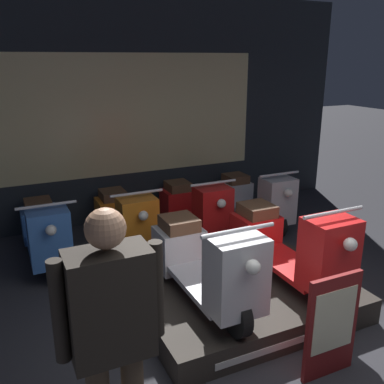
# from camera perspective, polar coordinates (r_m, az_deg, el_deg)

# --- Properties ---
(shop_wall_back) EXTENTS (7.04, 0.09, 3.20)m
(shop_wall_back) POSITION_cam_1_polar(r_m,az_deg,el_deg) (6.27, -8.40, 10.58)
(shop_wall_back) COLOR #23282D
(shop_wall_back) RESTS_ON ground_plane
(display_platform) EXTENTS (2.01, 1.41, 0.25)m
(display_platform) POSITION_cam_1_polar(r_m,az_deg,el_deg) (4.25, 7.14, -14.00)
(display_platform) COLOR #2D2823
(display_platform) RESTS_ON ground_plane
(scooter_display_left) EXTENTS (0.61, 1.58, 0.89)m
(scooter_display_left) POSITION_cam_1_polar(r_m,az_deg,el_deg) (3.80, 1.66, -9.40)
(scooter_display_left) COLOR black
(scooter_display_left) RESTS_ON display_platform
(scooter_display_right) EXTENTS (0.61, 1.58, 0.89)m
(scooter_display_right) POSITION_cam_1_polar(r_m,az_deg,el_deg) (4.25, 12.70, -6.85)
(scooter_display_right) COLOR black
(scooter_display_right) RESTS_ON display_platform
(scooter_backrow_0) EXTENTS (0.61, 1.58, 0.89)m
(scooter_backrow_0) POSITION_cam_1_polar(r_m,az_deg,el_deg) (5.34, -19.03, -5.10)
(scooter_backrow_0) COLOR black
(scooter_backrow_0) RESTS_ON ground_plane
(scooter_backrow_1) EXTENTS (0.61, 1.58, 0.89)m
(scooter_backrow_1) POSITION_cam_1_polar(r_m,az_deg,el_deg) (5.50, -8.94, -3.67)
(scooter_backrow_1) COLOR black
(scooter_backrow_1) RESTS_ON ground_plane
(scooter_backrow_2) EXTENTS (0.61, 1.58, 0.89)m
(scooter_backrow_2) POSITION_cam_1_polar(r_m,az_deg,el_deg) (5.82, 0.29, -2.25)
(scooter_backrow_2) COLOR black
(scooter_backrow_2) RESTS_ON ground_plane
(scooter_backrow_3) EXTENTS (0.61, 1.58, 0.89)m
(scooter_backrow_3) POSITION_cam_1_polar(r_m,az_deg,el_deg) (6.27, 8.35, -0.96)
(scooter_backrow_3) COLOR black
(scooter_backrow_3) RESTS_ON ground_plane
(person_left_browsing) EXTENTS (0.60, 0.25, 1.63)m
(person_left_browsing) POSITION_cam_1_polar(r_m,az_deg,el_deg) (2.44, -10.67, -17.04)
(person_left_browsing) COLOR #473828
(person_left_browsing) RESTS_ON ground_plane
(price_sign_board) EXTENTS (0.47, 0.04, 0.84)m
(price_sign_board) POSITION_cam_1_polar(r_m,az_deg,el_deg) (3.49, 18.13, -16.63)
(price_sign_board) COLOR maroon
(price_sign_board) RESTS_ON ground_plane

